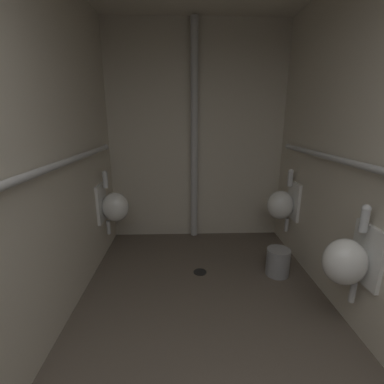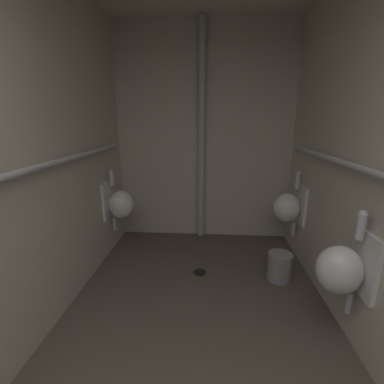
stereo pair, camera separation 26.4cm
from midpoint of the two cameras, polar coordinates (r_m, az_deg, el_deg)
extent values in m
cube|color=brown|center=(2.33, 4.61, -28.69)|extent=(2.37, 3.76, 0.08)
cube|color=beige|center=(2.02, -29.59, 7.23)|extent=(0.06, 3.76, 2.72)
cube|color=beige|center=(3.53, 4.83, 11.81)|extent=(2.37, 0.06, 2.72)
ellipsoid|color=white|center=(3.22, -12.64, -2.70)|extent=(0.30, 0.26, 0.34)
cube|color=white|center=(3.25, -15.32, -1.77)|extent=(0.03, 0.30, 0.44)
cylinder|color=silver|center=(3.16, -14.53, 2.70)|extent=(0.06, 0.06, 0.16)
sphere|color=silver|center=(3.15, -14.64, 4.21)|extent=(0.06, 0.06, 0.06)
cylinder|color=#B2B2B2|center=(3.33, -14.05, -6.73)|extent=(0.04, 0.04, 0.16)
ellipsoid|color=white|center=(2.16, 32.11, -14.03)|extent=(0.30, 0.26, 0.34)
cube|color=white|center=(2.22, 35.91, -12.47)|extent=(0.03, 0.30, 0.44)
cylinder|color=silver|center=(2.09, 35.50, -6.25)|extent=(0.06, 0.06, 0.16)
sphere|color=silver|center=(2.06, 35.87, -4.04)|extent=(0.06, 0.06, 0.06)
cylinder|color=#B2B2B2|center=(2.33, 33.48, -19.20)|extent=(0.04, 0.04, 0.16)
ellipsoid|color=white|center=(3.25, 21.77, -3.25)|extent=(0.30, 0.26, 0.34)
cube|color=white|center=(3.29, 24.42, -2.42)|extent=(0.03, 0.30, 0.44)
cylinder|color=silver|center=(3.20, 23.84, 2.02)|extent=(0.06, 0.06, 0.16)
sphere|color=silver|center=(3.19, 24.01, 3.51)|extent=(0.06, 0.06, 0.06)
cylinder|color=#B2B2B2|center=(3.37, 22.98, -7.29)|extent=(0.04, 0.04, 0.16)
cylinder|color=#B2B2B2|center=(1.98, -27.19, 4.43)|extent=(0.05, 2.93, 0.05)
sphere|color=#B2B2B2|center=(3.30, -14.19, 9.41)|extent=(0.06, 0.06, 0.06)
cylinder|color=#B2B2B2|center=(2.04, 37.04, 3.33)|extent=(0.05, 2.91, 0.05)
sphere|color=#B2B2B2|center=(3.34, 23.69, 8.66)|extent=(0.06, 0.06, 0.06)
cylinder|color=#B2B2B2|center=(3.42, 4.28, 11.70)|extent=(0.09, 0.09, 2.67)
cylinder|color=black|center=(2.96, 4.31, -16.80)|extent=(0.14, 0.14, 0.01)
cylinder|color=gray|center=(2.96, 20.72, -14.74)|extent=(0.24, 0.24, 0.28)
camera|label=1|loc=(0.13, -86.21, 1.04)|focal=24.98mm
camera|label=2|loc=(0.13, 93.79, -1.04)|focal=24.98mm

